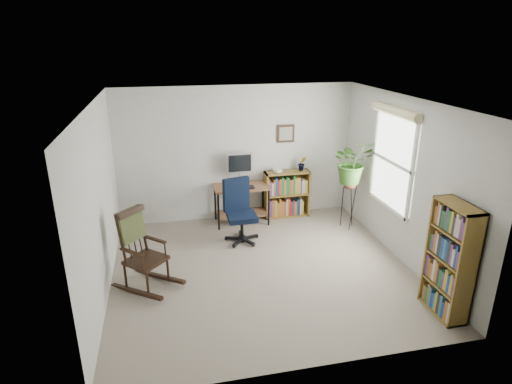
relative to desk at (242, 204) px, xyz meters
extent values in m
cube|color=gray|center=(-0.02, -1.70, -0.35)|extent=(4.20, 4.00, 0.00)
cube|color=silver|center=(-0.02, -1.70, 2.05)|extent=(4.20, 4.00, 0.00)
cube|color=silver|center=(-0.02, 0.30, 0.85)|extent=(4.20, 0.00, 2.40)
cube|color=silver|center=(-0.02, -3.70, 0.85)|extent=(4.20, 0.00, 2.40)
cube|color=silver|center=(-2.12, -1.70, 0.85)|extent=(0.00, 4.00, 2.40)
cube|color=silver|center=(2.08, -1.70, 0.85)|extent=(0.00, 4.00, 2.40)
cube|color=black|center=(0.00, -0.12, 0.36)|extent=(0.40, 0.15, 0.02)
imported|color=#366523|center=(1.78, -0.60, 1.20)|extent=(1.69, 1.88, 1.46)
imported|color=#366523|center=(1.15, 0.13, 0.57)|extent=(0.13, 0.24, 0.11)
camera|label=1|loc=(-1.26, -6.97, 2.84)|focal=30.00mm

